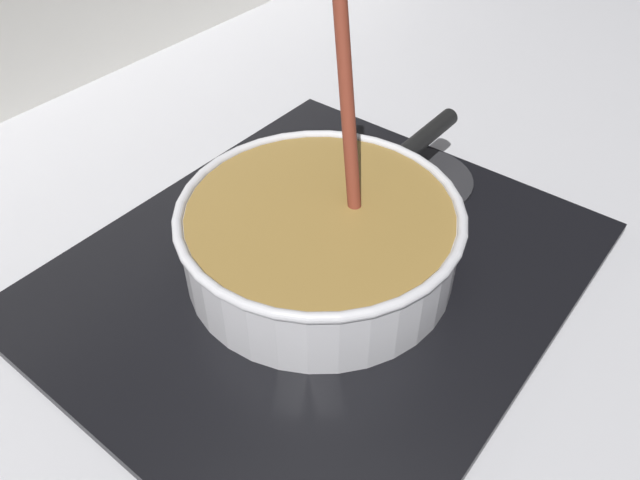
% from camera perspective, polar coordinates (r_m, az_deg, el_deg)
% --- Properties ---
extents(ground, '(2.40, 1.60, 0.04)m').
position_cam_1_polar(ground, '(0.62, 13.13, -15.60)').
color(ground, '#B7B7BC').
extents(hob_plate, '(0.56, 0.48, 0.01)m').
position_cam_1_polar(hob_plate, '(0.69, 0.00, -2.80)').
color(hob_plate, black).
rests_on(hob_plate, ground).
extents(burner_ring, '(0.21, 0.21, 0.01)m').
position_cam_1_polar(burner_ring, '(0.68, 0.00, -2.21)').
color(burner_ring, '#592D0C').
rests_on(burner_ring, hob_plate).
extents(spare_burner, '(0.14, 0.14, 0.01)m').
position_cam_1_polar(spare_burner, '(0.81, 8.78, 5.48)').
color(spare_burner, '#262628').
rests_on(spare_burner, hob_plate).
extents(cooking_pan, '(0.42, 0.30, 0.28)m').
position_cam_1_polar(cooking_pan, '(0.65, 0.06, 0.40)').
color(cooking_pan, silver).
rests_on(cooking_pan, hob_plate).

